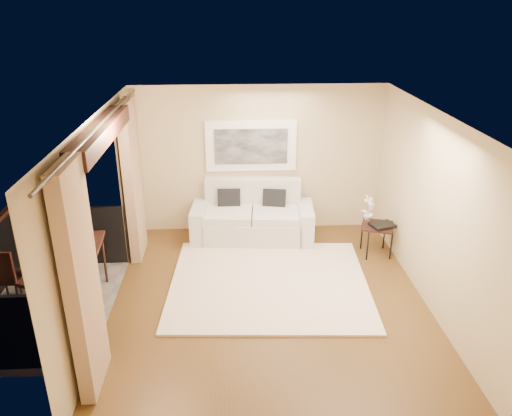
{
  "coord_description": "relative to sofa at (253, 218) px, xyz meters",
  "views": [
    {
      "loc": [
        -0.52,
        -6.15,
        4.09
      ],
      "look_at": [
        -0.14,
        0.97,
        1.05
      ],
      "focal_mm": 35.0,
      "sensor_mm": 36.0,
      "label": 1
    }
  ],
  "objects": [
    {
      "name": "sofa",
      "position": [
        0.0,
        0.0,
        0.0
      ],
      "size": [
        2.22,
        1.08,
        1.04
      ],
      "rotation": [
        0.0,
        0.0,
        -0.07
      ],
      "color": "silver",
      "rests_on": "floor"
    },
    {
      "name": "artwork",
      "position": [
        -0.01,
        0.37,
        1.25
      ],
      "size": [
        1.62,
        0.07,
        0.92
      ],
      "color": "white",
      "rests_on": "room_shell"
    },
    {
      "name": "ice_bucket",
      "position": [
        -2.77,
        -1.65,
        0.58
      ],
      "size": [
        0.18,
        0.18,
        0.2
      ],
      "primitive_type": "cylinder",
      "color": "white",
      "rests_on": "bistro_table"
    },
    {
      "name": "vase",
      "position": [
        -2.69,
        -1.94,
        0.57
      ],
      "size": [
        0.04,
        0.04,
        0.18
      ],
      "primitive_type": "cylinder",
      "color": "white",
      "rests_on": "bistro_table"
    },
    {
      "name": "rug",
      "position": [
        0.17,
        -1.66,
        -0.35
      ],
      "size": [
        3.14,
        2.78,
        0.04
      ],
      "primitive_type": "cube",
      "rotation": [
        0.0,
        0.0,
        -0.06
      ],
      "color": "#F7E0C7",
      "rests_on": "floor"
    },
    {
      "name": "room_shell",
      "position": [
        -1.99,
        -2.1,
        2.15
      ],
      "size": [
        5.0,
        6.4,
        5.0
      ],
      "color": "white",
      "rests_on": "ground"
    },
    {
      "name": "balcony",
      "position": [
        -3.16,
        -2.1,
        -0.19
      ],
      "size": [
        1.81,
        2.6,
        1.17
      ],
      "color": "#605B56",
      "rests_on": "ground"
    },
    {
      "name": "bistro_table",
      "position": [
        -2.62,
        -1.75,
        0.4
      ],
      "size": [
        0.76,
        0.76,
        0.84
      ],
      "rotation": [
        0.0,
        0.0,
        0.07
      ],
      "color": "black",
      "rests_on": "balcony"
    },
    {
      "name": "glass_a",
      "position": [
        -2.45,
        -1.8,
        0.54
      ],
      "size": [
        0.06,
        0.06,
        0.12
      ],
      "primitive_type": "cylinder",
      "color": "white",
      "rests_on": "bistro_table"
    },
    {
      "name": "side_table",
      "position": [
        2.07,
        -0.78,
        0.12
      ],
      "size": [
        0.63,
        0.63,
        0.54
      ],
      "rotation": [
        0.0,
        0.0,
        -0.31
      ],
      "color": "black",
      "rests_on": "floor"
    },
    {
      "name": "balcony_chair_near",
      "position": [
        -2.98,
        -2.07,
        0.27
      ],
      "size": [
        0.6,
        0.6,
        1.09
      ],
      "rotation": [
        0.0,
        0.0,
        -0.33
      ],
      "color": "black",
      "rests_on": "balcony"
    },
    {
      "name": "tray",
      "position": [
        2.13,
        -0.84,
        0.2
      ],
      "size": [
        0.45,
        0.38,
        0.05
      ],
      "primitive_type": "cube",
      "rotation": [
        0.0,
        0.0,
        0.31
      ],
      "color": "black",
      "rests_on": "side_table"
    },
    {
      "name": "curtains",
      "position": [
        -1.97,
        -2.1,
        0.97
      ],
      "size": [
        0.16,
        4.8,
        2.64
      ],
      "color": "tan",
      "rests_on": "ground"
    },
    {
      "name": "balcony_chair_far",
      "position": [
        -3.56,
        -2.04,
        0.15
      ],
      "size": [
        0.41,
        0.42,
        0.91
      ],
      "rotation": [
        0.0,
        0.0,
        3.08
      ],
      "color": "black",
      "rests_on": "balcony"
    },
    {
      "name": "glass_b",
      "position": [
        -2.5,
        -1.7,
        0.54
      ],
      "size": [
        0.06,
        0.06,
        0.12
      ],
      "primitive_type": "cylinder",
      "color": "silver",
      "rests_on": "bistro_table"
    },
    {
      "name": "orchid",
      "position": [
        1.94,
        -0.63,
        0.42
      ],
      "size": [
        0.3,
        0.3,
        0.48
      ],
      "primitive_type": "imported",
      "rotation": [
        0.0,
        0.0,
        0.78
      ],
      "color": "white",
      "rests_on": "side_table"
    },
    {
      "name": "candle",
      "position": [
        -2.56,
        -1.62,
        0.51
      ],
      "size": [
        0.06,
        0.06,
        0.07
      ],
      "primitive_type": "cylinder",
      "color": "#F41534",
      "rests_on": "bistro_table"
    },
    {
      "name": "floor",
      "position": [
        0.14,
        -2.1,
        -0.37
      ],
      "size": [
        5.0,
        5.0,
        0.0
      ],
      "primitive_type": "plane",
      "color": "brown",
      "rests_on": "ground"
    }
  ]
}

